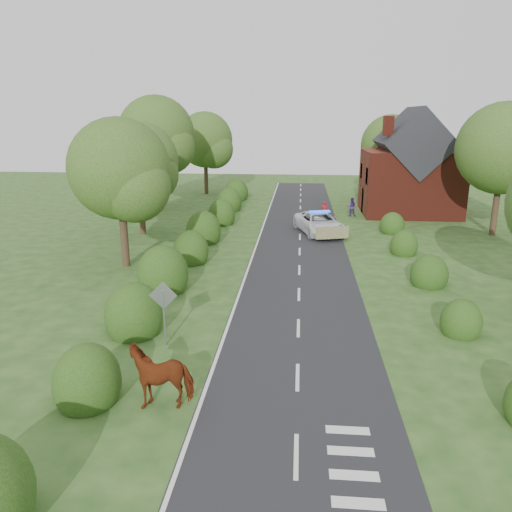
# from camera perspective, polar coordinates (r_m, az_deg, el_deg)

# --- Properties ---
(ground) EXTENTS (120.00, 120.00, 0.00)m
(ground) POSITION_cam_1_polar(r_m,az_deg,el_deg) (17.08, 4.77, -13.68)
(ground) COLOR #274B1C
(road) EXTENTS (6.00, 70.00, 0.02)m
(road) POSITION_cam_1_polar(r_m,az_deg,el_deg) (31.04, 5.00, 0.02)
(road) COLOR black
(road) RESTS_ON ground
(road_markings) EXTENTS (4.96, 70.00, 0.01)m
(road_markings) POSITION_cam_1_polar(r_m,az_deg,el_deg) (29.08, 1.83, -0.98)
(road_markings) COLOR white
(road_markings) RESTS_ON road
(hedgerow_left) EXTENTS (2.75, 50.41, 3.00)m
(hedgerow_left) POSITION_cam_1_polar(r_m,az_deg,el_deg) (28.40, -8.25, -0.03)
(hedgerow_left) COLOR #15390F
(hedgerow_left) RESTS_ON ground
(hedgerow_right) EXTENTS (2.10, 45.78, 2.10)m
(hedgerow_right) POSITION_cam_1_polar(r_m,az_deg,el_deg) (28.05, 18.59, -1.32)
(hedgerow_right) COLOR #15390F
(hedgerow_right) RESTS_ON ground
(tree_left_a) EXTENTS (5.74, 5.60, 8.38)m
(tree_left_a) POSITION_cam_1_polar(r_m,az_deg,el_deg) (28.61, -14.94, 9.11)
(tree_left_a) COLOR #332316
(tree_left_a) RESTS_ON ground
(tree_left_b) EXTENTS (5.74, 5.60, 8.07)m
(tree_left_b) POSITION_cam_1_polar(r_m,az_deg,el_deg) (36.66, -12.93, 10.11)
(tree_left_b) COLOR #332316
(tree_left_b) RESTS_ON ground
(tree_left_c) EXTENTS (6.97, 6.80, 10.22)m
(tree_left_c) POSITION_cam_1_polar(r_m,az_deg,el_deg) (46.51, -10.99, 13.15)
(tree_left_c) COLOR #332316
(tree_left_c) RESTS_ON ground
(tree_left_d) EXTENTS (6.15, 6.00, 8.89)m
(tree_left_d) POSITION_cam_1_polar(r_m,az_deg,el_deg) (55.74, -5.59, 12.81)
(tree_left_d) COLOR #332316
(tree_left_d) RESTS_ON ground
(tree_right_b) EXTENTS (6.56, 6.40, 9.40)m
(tree_right_b) POSITION_cam_1_polar(r_m,az_deg,el_deg) (39.51, 26.84, 10.52)
(tree_right_b) COLOR #332316
(tree_right_b) RESTS_ON ground
(tree_right_c) EXTENTS (6.15, 6.00, 8.58)m
(tree_right_c) POSITION_cam_1_polar(r_m,az_deg,el_deg) (53.64, 15.42, 11.91)
(tree_right_c) COLOR #332316
(tree_right_c) RESTS_ON ground
(road_sign) EXTENTS (1.06, 0.08, 2.53)m
(road_sign) POSITION_cam_1_polar(r_m,az_deg,el_deg) (18.83, -10.53, -5.45)
(road_sign) COLOR gray
(road_sign) RESTS_ON ground
(house) EXTENTS (8.00, 7.40, 9.17)m
(house) POSITION_cam_1_polar(r_m,az_deg,el_deg) (46.12, 17.24, 9.30)
(house) COLOR maroon
(house) RESTS_ON ground
(cow) EXTENTS (2.45, 1.67, 1.58)m
(cow) POSITION_cam_1_polar(r_m,az_deg,el_deg) (15.67, -10.70, -13.48)
(cow) COLOR #572E0B
(cow) RESTS_ON ground
(police_van) EXTENTS (4.10, 6.15, 1.71)m
(police_van) POSITION_cam_1_polar(r_m,az_deg,el_deg) (36.99, 7.23, 3.74)
(police_van) COLOR silver
(police_van) RESTS_ON ground
(pedestrian_red) EXTENTS (0.56, 0.37, 1.53)m
(pedestrian_red) POSITION_cam_1_polar(r_m,az_deg,el_deg) (42.33, 7.82, 5.20)
(pedestrian_red) COLOR maroon
(pedestrian_red) RESTS_ON ground
(pedestrian_purple) EXTENTS (0.81, 0.64, 1.64)m
(pedestrian_purple) POSITION_cam_1_polar(r_m,az_deg,el_deg) (44.04, 10.85, 5.54)
(pedestrian_purple) COLOR #3E2568
(pedestrian_purple) RESTS_ON ground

